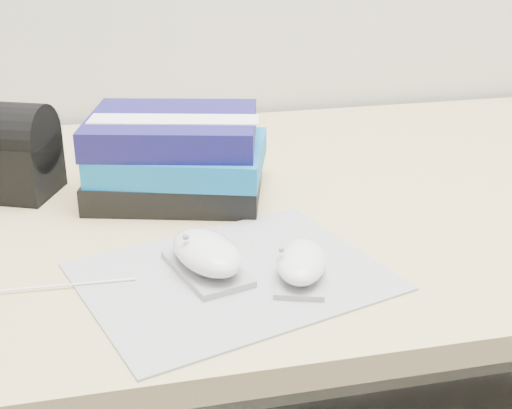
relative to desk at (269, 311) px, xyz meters
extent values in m
cube|color=tan|center=(0.00, -0.06, 0.22)|extent=(1.60, 0.80, 0.03)
cube|color=tan|center=(0.00, 0.32, -0.15)|extent=(1.52, 0.03, 0.35)
cube|color=gray|center=(-0.11, -0.29, 0.24)|extent=(0.37, 0.33, 0.00)
cube|color=#949496|center=(-0.14, -0.28, 0.24)|extent=(0.09, 0.13, 0.01)
ellipsoid|color=white|center=(-0.14, -0.28, 0.26)|extent=(0.09, 0.13, 0.03)
ellipsoid|color=gray|center=(-0.16, -0.28, 0.28)|extent=(0.01, 0.01, 0.01)
cube|color=#949496|center=(-0.04, -0.32, 0.24)|extent=(0.08, 0.11, 0.01)
ellipsoid|color=white|center=(-0.04, -0.32, 0.26)|extent=(0.08, 0.11, 0.03)
ellipsoid|color=gray|center=(-0.07, -0.32, 0.27)|extent=(0.01, 0.01, 0.01)
cylinder|color=white|center=(-0.32, -0.28, 0.24)|extent=(0.20, 0.01, 0.00)
cube|color=black|center=(-0.14, -0.04, 0.25)|extent=(0.27, 0.24, 0.04)
cube|color=#0F6AAC|center=(-0.14, -0.04, 0.29)|extent=(0.27, 0.24, 0.04)
cube|color=#151254|center=(-0.15, -0.03, 0.33)|extent=(0.26, 0.23, 0.04)
cube|color=white|center=(-0.15, -0.06, 0.35)|extent=(0.23, 0.10, 0.00)
cube|color=black|center=(-0.38, 0.02, 0.27)|extent=(0.16, 0.14, 0.08)
cylinder|color=black|center=(-0.38, 0.02, 0.32)|extent=(0.16, 0.14, 0.10)
camera|label=1|loc=(-0.24, -0.96, 0.61)|focal=50.00mm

